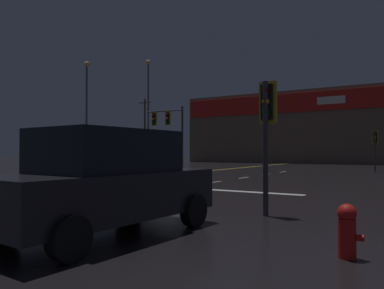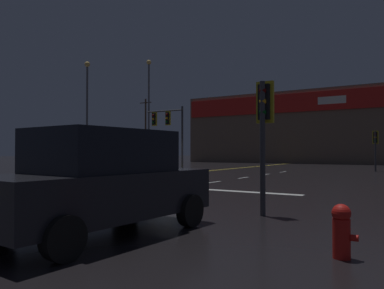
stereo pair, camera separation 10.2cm
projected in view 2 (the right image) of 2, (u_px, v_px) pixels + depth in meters
ground_plane at (166, 175)px, 24.09m from camera, size 200.00×200.00×0.00m
road_markings at (167, 176)px, 22.30m from camera, size 16.12×60.00×0.01m
traffic_signal_median at (167, 124)px, 26.70m from camera, size 3.10×0.36×4.66m
traffic_signal_corner_southeast at (264, 117)px, 8.80m from camera, size 0.42×0.36×3.16m
traffic_signal_corner_northwest at (138, 144)px, 39.65m from camera, size 0.42×0.36×3.10m
traffic_signal_corner_northeast at (375, 142)px, 28.17m from camera, size 0.42×0.36×3.06m
streetlight_median_approach at (149, 100)px, 44.03m from camera, size 0.56×0.56×12.32m
streetlight_far_left at (87, 100)px, 38.07m from camera, size 0.56×0.56×10.69m
fire_hydrant at (342, 230)px, 5.21m from camera, size 0.35×0.26×0.76m
parked_car at (103, 181)px, 6.75m from camera, size 2.26×4.41×1.88m
building_backdrop at (300, 129)px, 51.27m from camera, size 29.34×10.23×9.21m
utility_pole_row at (302, 116)px, 45.80m from camera, size 45.59×0.26×12.51m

